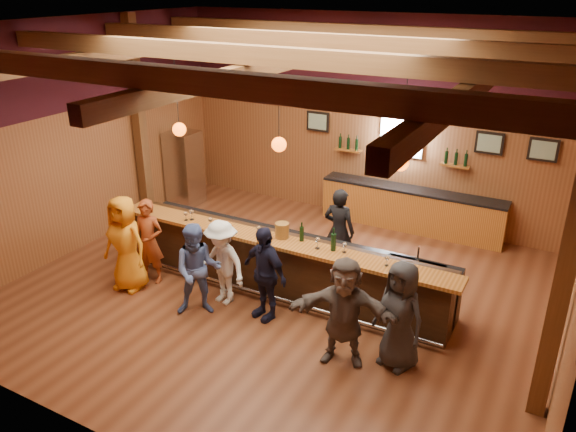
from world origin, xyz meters
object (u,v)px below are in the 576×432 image
(customer_denim, at_px, (198,270))
(customer_navy, at_px, (264,273))
(bar_counter, at_px, (285,262))
(back_bar_cabinet, at_px, (411,209))
(customer_orange, at_px, (125,244))
(customer_dark, at_px, (400,315))
(customer_redvest, at_px, (149,242))
(bartender, at_px, (339,231))
(stainless_fridge, at_px, (184,168))
(bottle_a, at_px, (302,234))
(customer_brown, at_px, (344,311))
(customer_white, at_px, (222,263))
(ice_bucket, at_px, (282,230))

(customer_denim, distance_m, customer_navy, 1.09)
(bar_counter, xyz_separation_m, customer_denim, (-0.86, -1.36, 0.27))
(back_bar_cabinet, distance_m, customer_orange, 6.09)
(customer_dark, bearing_deg, customer_orange, -157.77)
(customer_redvest, bearing_deg, bartender, 23.03)
(stainless_fridge, bearing_deg, bottle_a, -30.03)
(customer_navy, height_order, bottle_a, customer_navy)
(back_bar_cabinet, height_order, customer_dark, customer_dark)
(customer_navy, xyz_separation_m, customer_brown, (1.57, -0.46, 0.03))
(stainless_fridge, bearing_deg, customer_orange, -66.13)
(stainless_fridge, distance_m, bartender, 4.88)
(customer_redvest, distance_m, customer_white, 1.57)
(ice_bucket, bearing_deg, bottle_a, 5.59)
(ice_bucket, bearing_deg, customer_dark, -20.70)
(customer_denim, bearing_deg, customer_orange, 145.56)
(stainless_fridge, xyz_separation_m, customer_navy, (4.26, -3.39, -0.10))
(back_bar_cabinet, xyz_separation_m, customer_orange, (-3.64, -4.87, 0.40))
(customer_orange, bearing_deg, customer_brown, -4.13)
(customer_navy, bearing_deg, ice_bucket, 114.69)
(customer_navy, bearing_deg, customer_orange, -154.19)
(customer_denim, bearing_deg, bottle_a, 10.56)
(back_bar_cabinet, bearing_deg, bottle_a, -101.61)
(bar_counter, bearing_deg, back_bar_cabinet, 71.66)
(customer_redvest, relative_size, customer_white, 1.05)
(customer_orange, bearing_deg, customer_dark, -0.51)
(stainless_fridge, relative_size, customer_orange, 1.03)
(customer_dark, relative_size, ice_bucket, 6.36)
(customer_dark, xyz_separation_m, ice_bucket, (-2.38, 0.90, 0.42))
(stainless_fridge, xyz_separation_m, customer_brown, (5.84, -3.85, -0.07))
(customer_orange, height_order, customer_navy, customer_orange)
(customer_denim, xyz_separation_m, customer_brown, (2.58, -0.04, 0.03))
(customer_brown, bearing_deg, bartender, 100.16)
(customer_denim, height_order, customer_brown, customer_brown)
(customer_denim, bearing_deg, customer_dark, -27.99)
(customer_orange, distance_m, customer_white, 1.80)
(ice_bucket, height_order, bottle_a, bottle_a)
(customer_redvest, height_order, bartender, bartender)
(back_bar_cabinet, distance_m, customer_white, 4.86)
(back_bar_cabinet, relative_size, ice_bucket, 15.58)
(bartender, bearing_deg, customer_dark, 130.48)
(back_bar_cabinet, distance_m, customer_redvest, 5.67)
(customer_navy, distance_m, bottle_a, 0.93)
(stainless_fridge, height_order, bottle_a, stainless_fridge)
(bar_counter, bearing_deg, customer_orange, -152.17)
(bar_counter, bearing_deg, ice_bucket, -73.20)
(bartender, bearing_deg, bottle_a, 82.62)
(back_bar_cabinet, bearing_deg, customer_redvest, -127.72)
(back_bar_cabinet, relative_size, customer_dark, 2.45)
(bartender, bearing_deg, ice_bucket, 67.85)
(stainless_fridge, relative_size, bottle_a, 5.39)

